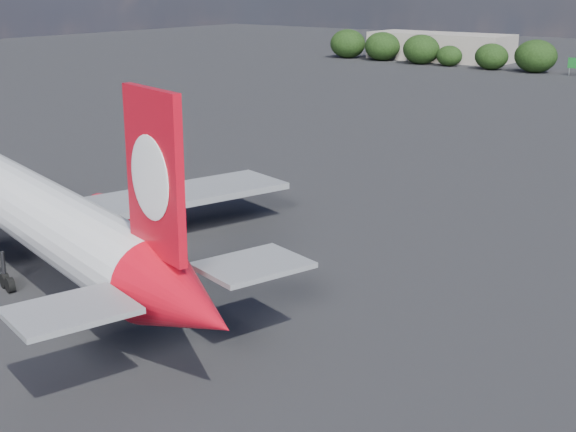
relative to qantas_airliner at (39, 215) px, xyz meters
The scene contains 3 objects.
ground 53.30m from the qantas_airliner, 84.16° to the left, with size 500.00×500.00×0.00m, color black.
qantas_airliner is the anchor object (origin of this frame).
terminal_building 194.14m from the qantas_airliner, 107.88° to the left, with size 42.00×16.00×8.00m.
Camera 1 is at (47.69, -29.20, 23.38)m, focal length 50.00 mm.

